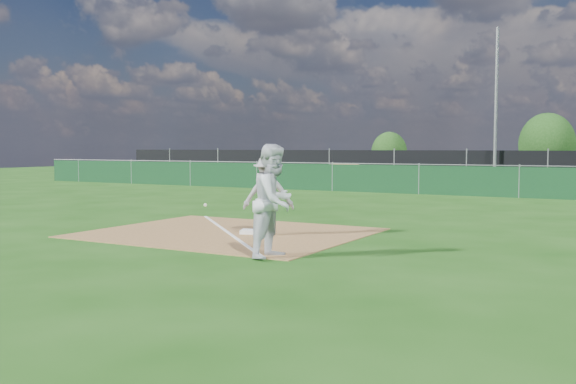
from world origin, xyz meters
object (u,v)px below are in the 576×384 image
object	(u,v)px
runner	(274,201)
tree_mid	(547,144)
tree_left	(389,152)
light_pole	(496,107)
play_at_first	(268,195)
car_left	(412,165)
car_mid	(489,166)
first_base	(250,232)

from	to	relation	value
runner	tree_mid	size ratio (longest dim) A/B	0.48
tree_left	tree_mid	distance (m)	10.76
tree_left	light_pole	bearing A→B (deg)	-48.01
play_at_first	tree_left	world-z (taller)	tree_left
car_left	car_mid	world-z (taller)	car_left
light_pole	car_mid	distance (m)	6.69
first_base	tree_left	distance (m)	33.58
light_pole	tree_mid	distance (m)	11.19
first_base	car_left	world-z (taller)	car_left
first_base	tree_left	world-z (taller)	tree_left
play_at_first	runner	xyz separation A→B (m)	(1.59, -2.43, 0.11)
first_base	runner	bearing A→B (deg)	-49.29
tree_left	tree_mid	size ratio (longest dim) A/B	0.73
light_pole	car_mid	world-z (taller)	light_pole
tree_mid	play_at_first	bearing A→B (deg)	-92.73
car_mid	tree_left	xyz separation A→B (m)	(-8.20, 5.08, 0.76)
car_mid	light_pole	bearing A→B (deg)	-164.75
light_pole	tree_left	size ratio (longest dim) A/B	2.59
play_at_first	car_left	xyz separation A→B (m)	(-5.59, 26.66, -0.07)
runner	car_mid	xyz separation A→B (m)	(-2.59, 29.68, -0.19)
play_at_first	tree_left	bearing A→B (deg)	105.88
tree_left	tree_mid	xyz separation A→B (m)	(10.75, 0.22, 0.57)
play_at_first	car_mid	xyz separation A→B (m)	(-0.99, 27.25, -0.08)
first_base	runner	size ratio (longest dim) A/B	0.20
light_pole	play_at_first	xyz separation A→B (m)	(-0.50, -21.55, -3.10)
light_pole	tree_left	bearing A→B (deg)	131.99
car_left	tree_left	bearing A→B (deg)	26.81
car_left	tree_mid	distance (m)	9.34
car_mid	tree_mid	world-z (taller)	tree_mid
play_at_first	runner	world-z (taller)	runner
first_base	car_mid	xyz separation A→B (m)	(-0.55, 27.31, 0.76)
light_pole	runner	xyz separation A→B (m)	(1.09, -23.98, -2.99)
runner	tree_mid	world-z (taller)	tree_mid
light_pole	play_at_first	bearing A→B (deg)	-91.33
car_left	tree_left	distance (m)	6.75
first_base	tree_mid	size ratio (longest dim) A/B	0.10
car_mid	tree_left	size ratio (longest dim) A/B	1.60
first_base	car_mid	size ratio (longest dim) A/B	0.08
runner	tree_mid	distance (m)	34.99
car_mid	runner	bearing A→B (deg)	-174.48
play_at_first	tree_left	xyz separation A→B (m)	(-9.20, 32.32, 0.69)
light_pole	tree_left	world-z (taller)	light_pole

